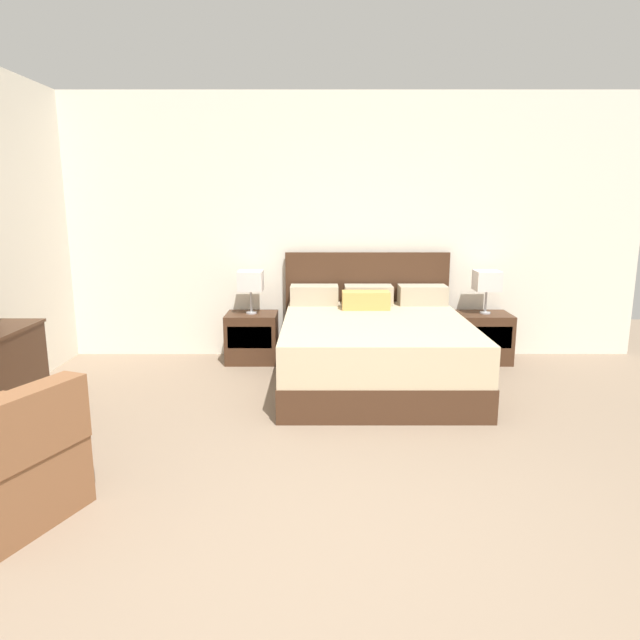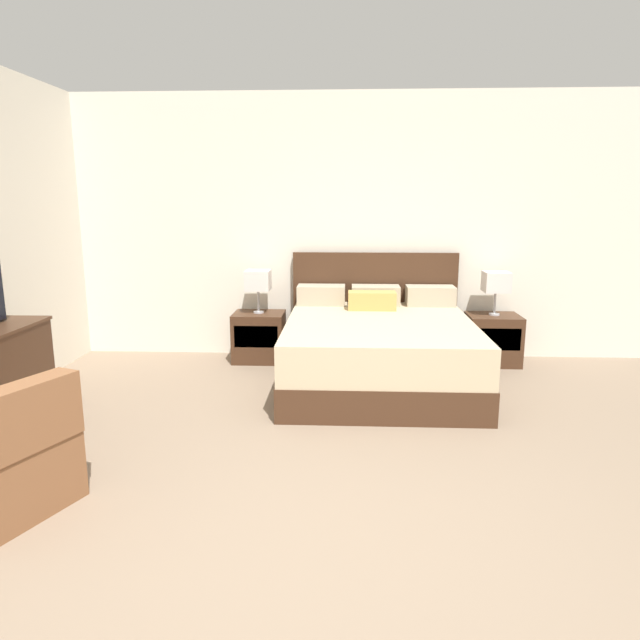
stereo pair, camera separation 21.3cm
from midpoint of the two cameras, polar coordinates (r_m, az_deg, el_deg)
name	(u,v)px [view 2 (the right image)]	position (r m, az deg, el deg)	size (l,w,h in m)	color
ground_plane	(314,566)	(2.93, 1.69, -23.42)	(11.40, 11.40, 0.00)	#84705B
wall_back	(335,228)	(6.23, 2.46, 9.19)	(6.78, 0.06, 2.81)	silver
bed	(378,348)	(5.38, 7.00, -2.83)	(1.77, 2.04, 1.15)	#422819
nightstand_left	(259,337)	(6.14, -5.11, -1.68)	(0.53, 0.45, 0.52)	#422819
nightstand_right	(493,339)	(6.30, 17.81, -1.86)	(0.53, 0.45, 0.52)	#422819
table_lamp_left	(258,281)	(6.03, -5.22, 3.91)	(0.26, 0.26, 0.45)	#B7B7BC
table_lamp_right	(496,282)	(6.19, 18.16, 3.58)	(0.26, 0.26, 0.45)	#B7B7BC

